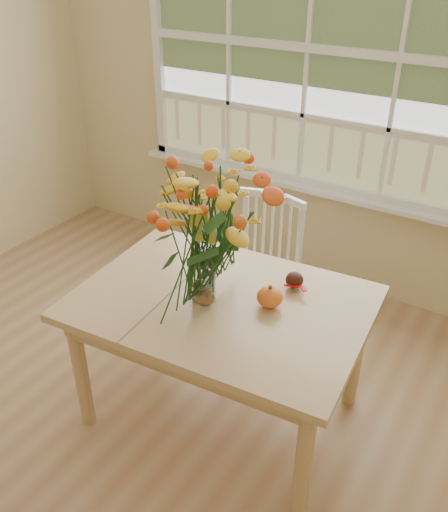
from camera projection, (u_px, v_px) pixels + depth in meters
The scene contains 9 objects.
floor at pixel (67, 497), 2.37m from camera, with size 4.00×4.50×0.01m, color #AB7C53.
wall_back at pixel (308, 81), 3.32m from camera, with size 4.00×0.02×2.70m, color beige.
window at pixel (308, 51), 3.20m from camera, with size 2.42×0.12×1.74m.
dining_table at pixel (222, 316), 2.50m from camera, with size 1.38×1.04×0.70m.
windsor_chair at pixel (264, 262), 3.13m from camera, with size 0.41×0.39×0.87m.
flower_vase at pixel (202, 227), 2.27m from camera, with size 0.51×0.51×0.61m.
pumpkin at pixel (270, 298), 2.38m from camera, with size 0.12×0.12×0.09m, color orange.
turkey_figurine at pixel (205, 298), 2.39m from camera, with size 0.11×0.09×0.11m.
dark_gourd at pixel (294, 281), 2.52m from camera, with size 0.13×0.09×0.08m.
Camera 1 is at (1.39, -0.90, 2.12)m, focal length 38.00 mm.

